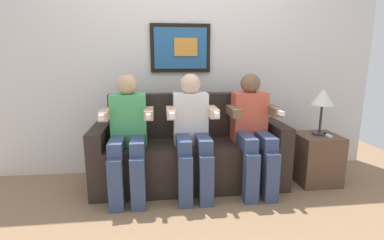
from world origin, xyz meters
name	(u,v)px	position (x,y,z in m)	size (l,w,h in m)	color
ground_plane	(194,198)	(0.00, 0.00, 0.00)	(5.54, 5.54, 0.00)	#8C6B4C
back_wall_assembly	(185,53)	(0.00, 0.76, 1.30)	(4.26, 0.10, 2.60)	silver
couch	(190,154)	(0.00, 0.33, 0.31)	(1.86, 0.58, 0.90)	#2D231E
person_on_left	(128,132)	(-0.58, 0.16, 0.61)	(0.46, 0.56, 1.11)	#4CB266
person_in_middle	(192,130)	(0.00, 0.16, 0.61)	(0.46, 0.56, 1.11)	white
person_on_right	(253,128)	(0.58, 0.16, 0.61)	(0.46, 0.56, 1.11)	#D8593F
side_table_right	(316,158)	(1.28, 0.22, 0.25)	(0.40, 0.40, 0.50)	brown
table_lamp	(323,99)	(1.30, 0.23, 0.86)	(0.22, 0.22, 0.46)	#333338
spare_remote_on_table	(327,135)	(1.34, 0.16, 0.51)	(0.04, 0.13, 0.02)	white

